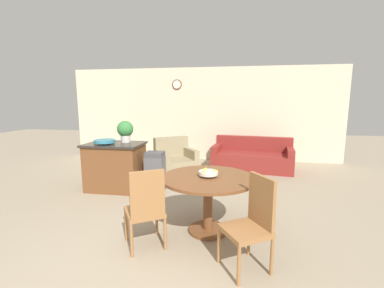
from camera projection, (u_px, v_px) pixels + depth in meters
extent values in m
plane|color=gray|center=(138.00, 267.00, 2.68)|extent=(24.00, 24.00, 0.00)
cube|color=beige|center=(202.00, 114.00, 7.62)|extent=(8.00, 0.06, 2.70)
cylinder|color=brown|center=(177.00, 84.00, 7.56)|extent=(0.29, 0.02, 0.29)
cylinder|color=white|center=(177.00, 84.00, 7.55)|extent=(0.23, 0.01, 0.23)
cylinder|color=brown|center=(208.00, 230.00, 3.42)|extent=(0.51, 0.51, 0.04)
cylinder|color=brown|center=(208.00, 204.00, 3.36)|extent=(0.12, 0.12, 0.68)
cylinder|color=brown|center=(208.00, 178.00, 3.30)|extent=(1.22, 1.22, 0.03)
cylinder|color=#9E6B3D|center=(126.00, 225.00, 3.17)|extent=(0.04, 0.04, 0.39)
cylinder|color=#9E6B3D|center=(156.00, 220.00, 3.32)|extent=(0.04, 0.04, 0.39)
cylinder|color=#9E6B3D|center=(132.00, 241.00, 2.82)|extent=(0.04, 0.04, 0.39)
cylinder|color=#9E6B3D|center=(165.00, 234.00, 2.97)|extent=(0.04, 0.04, 0.39)
cube|color=#9E6B3D|center=(144.00, 212.00, 3.03)|extent=(0.58, 0.58, 0.05)
cube|color=#9E6B3D|center=(147.00, 194.00, 2.81)|extent=(0.35, 0.24, 0.53)
cylinder|color=#9E6B3D|center=(239.00, 266.00, 2.38)|extent=(0.04, 0.04, 0.39)
cylinder|color=#9E6B3D|center=(219.00, 245.00, 2.73)|extent=(0.04, 0.04, 0.39)
cylinder|color=#9E6B3D|center=(272.00, 257.00, 2.53)|extent=(0.04, 0.04, 0.39)
cylinder|color=#9E6B3D|center=(249.00, 238.00, 2.88)|extent=(0.04, 0.04, 0.39)
cube|color=#9E6B3D|center=(245.00, 231.00, 2.59)|extent=(0.58, 0.58, 0.05)
cube|color=#9E6B3D|center=(262.00, 201.00, 2.62)|extent=(0.24, 0.35, 0.53)
cylinder|color=silver|center=(208.00, 176.00, 3.30)|extent=(0.09, 0.09, 0.03)
cylinder|color=silver|center=(208.00, 173.00, 3.29)|extent=(0.25, 0.25, 0.05)
sphere|color=#99C142|center=(215.00, 172.00, 3.28)|extent=(0.07, 0.07, 0.07)
sphere|color=#99C142|center=(206.00, 170.00, 3.37)|extent=(0.07, 0.07, 0.07)
sphere|color=#99C142|center=(204.00, 173.00, 3.24)|extent=(0.07, 0.07, 0.07)
cube|color=brown|center=(116.00, 167.00, 5.04)|extent=(1.02, 0.71, 0.88)
cube|color=#2D2823|center=(114.00, 144.00, 4.97)|extent=(1.08, 0.77, 0.04)
cylinder|color=teal|center=(105.00, 143.00, 4.89)|extent=(0.14, 0.14, 0.02)
cylinder|color=teal|center=(105.00, 141.00, 4.88)|extent=(0.40, 0.40, 0.06)
cylinder|color=beige|center=(126.00, 139.00, 5.09)|extent=(0.19, 0.19, 0.15)
sphere|color=#387F3D|center=(125.00, 129.00, 5.05)|extent=(0.32, 0.32, 0.32)
cube|color=#56565B|center=(155.00, 174.00, 4.95)|extent=(0.35, 0.29, 0.67)
cube|color=#49494E|center=(155.00, 154.00, 4.89)|extent=(0.34, 0.28, 0.09)
cube|color=maroon|center=(252.00, 161.00, 6.57)|extent=(2.09, 1.21, 0.42)
cube|color=maroon|center=(253.00, 143.00, 6.86)|extent=(1.99, 0.48, 0.38)
cube|color=maroon|center=(217.00, 156.00, 6.83)|extent=(0.28, 0.89, 0.59)
cube|color=maroon|center=(290.00, 160.00, 6.29)|extent=(0.28, 0.89, 0.59)
cube|color=#998966|center=(176.00, 167.00, 5.99)|extent=(1.15, 1.14, 0.40)
cube|color=#998966|center=(171.00, 147.00, 6.20)|extent=(0.78, 0.63, 0.47)
cube|color=#998966|center=(162.00, 164.00, 5.82)|extent=(0.54, 0.68, 0.61)
cube|color=#998966|center=(190.00, 161.00, 6.13)|extent=(0.54, 0.68, 0.61)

